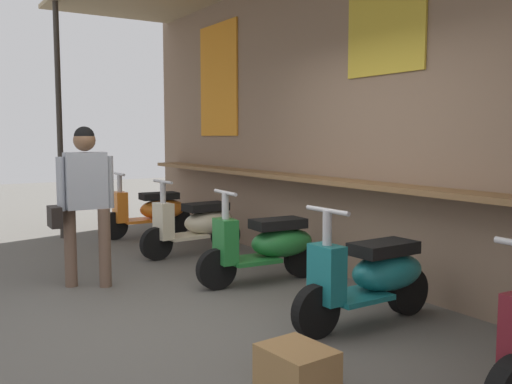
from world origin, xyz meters
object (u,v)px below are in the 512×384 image
scooter_orange (152,210)px  scooter_green (268,245)px  scooter_teal (373,276)px  merchandise_crate (297,371)px  shopper_with_handbag (84,191)px  scooter_cream (198,224)px

scooter_orange → scooter_green: size_ratio=1.00×
scooter_teal → scooter_orange: bearing=-91.5°
scooter_orange → scooter_teal: 4.68m
scooter_green → scooter_teal: 1.52m
scooter_orange → merchandise_crate: scooter_orange is taller
scooter_teal → shopper_with_handbag: size_ratio=0.88×
scooter_teal → merchandise_crate: size_ratio=3.37×
scooter_cream → scooter_green: (1.62, 0.00, 0.00)m
shopper_with_handbag → scooter_orange: bearing=147.5°
shopper_with_handbag → scooter_cream: bearing=118.5°
scooter_green → shopper_with_handbag: shopper_with_handbag is taller
shopper_with_handbag → scooter_green: bearing=65.8°
scooter_cream → merchandise_crate: size_ratio=3.37×
shopper_with_handbag → merchandise_crate: 3.15m
scooter_orange → shopper_with_handbag: size_ratio=0.88×
scooter_orange → scooter_teal: bearing=92.2°
scooter_green → merchandise_crate: bearing=64.1°
scooter_cream → scooter_teal: (3.13, 0.00, 0.00)m
merchandise_crate → scooter_cream: bearing=161.9°
scooter_cream → scooter_orange: bearing=-94.0°
scooter_green → scooter_cream: bearing=-86.3°
scooter_orange → scooter_cream: (1.55, -0.00, 0.00)m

